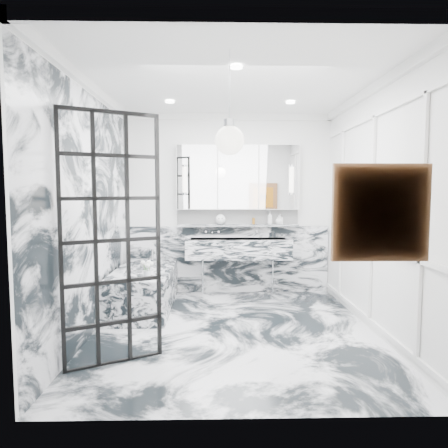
{
  "coord_description": "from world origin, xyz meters",
  "views": [
    {
      "loc": [
        -0.2,
        -4.49,
        1.61
      ],
      "look_at": [
        -0.09,
        0.5,
        1.19
      ],
      "focal_mm": 32.0,
      "sensor_mm": 36.0,
      "label": 1
    }
  ],
  "objects_px": {
    "trough_sink": "(238,248)",
    "mirror_cabinet": "(238,177)",
    "bathtub": "(144,289)",
    "crittall_door": "(112,241)"
  },
  "relations": [
    {
      "from": "trough_sink",
      "to": "mirror_cabinet",
      "type": "xyz_separation_m",
      "value": [
        -0.0,
        0.17,
        1.09
      ]
    },
    {
      "from": "trough_sink",
      "to": "bathtub",
      "type": "bearing_deg",
      "value": -153.52
    },
    {
      "from": "crittall_door",
      "to": "bathtub",
      "type": "height_order",
      "value": "crittall_door"
    },
    {
      "from": "crittall_door",
      "to": "bathtub",
      "type": "distance_m",
      "value": 1.96
    },
    {
      "from": "trough_sink",
      "to": "mirror_cabinet",
      "type": "bearing_deg",
      "value": 90.0
    },
    {
      "from": "trough_sink",
      "to": "mirror_cabinet",
      "type": "height_order",
      "value": "mirror_cabinet"
    },
    {
      "from": "trough_sink",
      "to": "bathtub",
      "type": "xyz_separation_m",
      "value": [
        -1.33,
        -0.66,
        -0.45
      ]
    },
    {
      "from": "mirror_cabinet",
      "to": "bathtub",
      "type": "xyz_separation_m",
      "value": [
        -1.32,
        -0.83,
        -1.54
      ]
    },
    {
      "from": "crittall_door",
      "to": "mirror_cabinet",
      "type": "relative_size",
      "value": 1.22
    },
    {
      "from": "crittall_door",
      "to": "trough_sink",
      "type": "height_order",
      "value": "crittall_door"
    }
  ]
}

